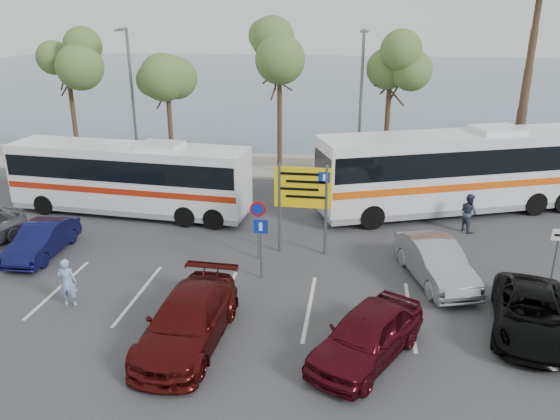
# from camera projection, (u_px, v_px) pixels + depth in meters

# --- Properties ---
(ground) EXTENTS (120.00, 120.00, 0.00)m
(ground) POSITION_uv_depth(u_px,v_px,m) (263.00, 289.00, 18.81)
(ground) COLOR #38383A
(ground) RESTS_ON ground
(kerb_strip) EXTENTS (44.00, 2.40, 0.15)m
(kerb_strip) POSITION_uv_depth(u_px,v_px,m) (305.00, 174.00, 31.79)
(kerb_strip) COLOR gray
(kerb_strip) RESTS_ON ground
(seawall) EXTENTS (48.00, 0.80, 0.60)m
(seawall) POSITION_uv_depth(u_px,v_px,m) (308.00, 161.00, 33.57)
(seawall) COLOR gray
(seawall) RESTS_ON ground
(sea) EXTENTS (140.00, 140.00, 0.00)m
(sea) POSITION_uv_depth(u_px,v_px,m) (340.00, 81.00, 74.55)
(sea) COLOR #435F6B
(sea) RESTS_ON ground
(tree_far_left) EXTENTS (3.20, 3.20, 7.60)m
(tree_far_left) POSITION_uv_depth(u_px,v_px,m) (66.00, 60.00, 31.57)
(tree_far_left) COLOR #382619
(tree_far_left) RESTS_ON kerb_strip
(tree_left) EXTENTS (3.20, 3.20, 7.20)m
(tree_left) POSITION_uv_depth(u_px,v_px,m) (166.00, 67.00, 30.85)
(tree_left) COLOR #382619
(tree_left) RESTS_ON kerb_strip
(tree_mid) EXTENTS (3.20, 3.20, 8.00)m
(tree_mid) POSITION_uv_depth(u_px,v_px,m) (280.00, 57.00, 29.74)
(tree_mid) COLOR #382619
(tree_mid) RESTS_ON kerb_strip
(tree_right) EXTENTS (3.20, 3.20, 7.40)m
(tree_right) POSITION_uv_depth(u_px,v_px,m) (391.00, 68.00, 29.08)
(tree_right) COLOR #382619
(tree_right) RESTS_ON kerb_strip
(street_lamp_left) EXTENTS (0.45, 1.15, 8.01)m
(street_lamp_left) POSITION_uv_depth(u_px,v_px,m) (132.00, 93.00, 31.17)
(street_lamp_left) COLOR slate
(street_lamp_left) RESTS_ON kerb_strip
(street_lamp_right) EXTENTS (0.45, 1.15, 8.01)m
(street_lamp_right) POSITION_uv_depth(u_px,v_px,m) (361.00, 98.00, 29.38)
(street_lamp_right) COLOR slate
(street_lamp_right) RESTS_ON kerb_strip
(direction_sign) EXTENTS (2.20, 0.12, 3.60)m
(direction_sign) POSITION_uv_depth(u_px,v_px,m) (303.00, 194.00, 20.81)
(direction_sign) COLOR slate
(direction_sign) RESTS_ON ground
(sign_no_stop) EXTENTS (0.60, 0.08, 2.35)m
(sign_no_stop) POSITION_uv_depth(u_px,v_px,m) (258.00, 221.00, 20.57)
(sign_no_stop) COLOR slate
(sign_no_stop) RESTS_ON ground
(sign_parking) EXTENTS (0.50, 0.07, 2.25)m
(sign_parking) POSITION_uv_depth(u_px,v_px,m) (261.00, 240.00, 19.07)
(sign_parking) COLOR slate
(sign_parking) RESTS_ON ground
(sign_taxi) EXTENTS (0.50, 0.07, 2.20)m
(sign_taxi) POSITION_uv_depth(u_px,v_px,m) (557.00, 251.00, 18.36)
(sign_taxi) COLOR slate
(sign_taxi) RESTS_ON ground
(lane_markings) EXTENTS (12.02, 4.20, 0.01)m
(lane_markings) POSITION_uv_depth(u_px,v_px,m) (224.00, 301.00, 18.04)
(lane_markings) COLOR silver
(lane_markings) RESTS_ON ground
(coach_bus_left) EXTENTS (11.31, 3.24, 3.48)m
(coach_bus_left) POSITION_uv_depth(u_px,v_px,m) (130.00, 180.00, 25.32)
(coach_bus_left) COLOR white
(coach_bus_left) RESTS_ON ground
(coach_bus_right) EXTENTS (12.98, 7.13, 4.01)m
(coach_bus_right) POSITION_uv_depth(u_px,v_px,m) (454.00, 174.00, 25.43)
(coach_bus_right) COLOR white
(coach_bus_right) RESTS_ON ground
(car_blue) EXTENTS (1.51, 3.94, 1.28)m
(car_blue) POSITION_uv_depth(u_px,v_px,m) (42.00, 240.00, 21.22)
(car_blue) COLOR #0D1041
(car_blue) RESTS_ON ground
(car_maroon) EXTENTS (2.24, 5.08, 1.45)m
(car_maroon) POSITION_uv_depth(u_px,v_px,m) (188.00, 321.00, 15.52)
(car_maroon) COLOR #4B0D0C
(car_maroon) RESTS_ON ground
(car_red) EXTENTS (3.61, 4.61, 1.47)m
(car_red) POSITION_uv_depth(u_px,v_px,m) (367.00, 335.00, 14.83)
(car_red) COLOR #4A0A14
(car_red) RESTS_ON ground
(suv_black) EXTENTS (3.02, 4.90, 1.27)m
(suv_black) POSITION_uv_depth(u_px,v_px,m) (531.00, 313.00, 16.07)
(suv_black) COLOR black
(suv_black) RESTS_ON ground
(car_silver_b) EXTENTS (2.74, 4.65, 1.45)m
(car_silver_b) POSITION_uv_depth(u_px,v_px,m) (436.00, 262.00, 19.15)
(car_silver_b) COLOR gray
(car_silver_b) RESTS_ON ground
(pedestrian_near) EXTENTS (0.65, 0.47, 1.65)m
(pedestrian_near) POSITION_uv_depth(u_px,v_px,m) (67.00, 282.00, 17.50)
(pedestrian_near) COLOR #8CA3CC
(pedestrian_near) RESTS_ON ground
(pedestrian_far) EXTENTS (0.95, 1.02, 1.69)m
(pedestrian_far) POSITION_uv_depth(u_px,v_px,m) (469.00, 213.00, 23.48)
(pedestrian_far) COLOR #383E54
(pedestrian_far) RESTS_ON ground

